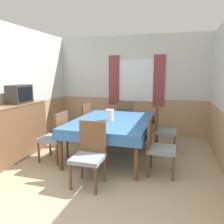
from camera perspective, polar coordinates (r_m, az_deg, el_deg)
wall_back at (r=5.93m, az=4.98°, el=7.03°), size 4.39×0.10×2.60m
wall_left at (r=4.99m, az=-23.86°, el=5.48°), size 0.05×4.38×2.60m
dining_table at (r=4.30m, az=0.13°, el=-3.26°), size 1.48×1.99×0.73m
chair_left_near at (r=4.20m, az=-14.39°, el=-5.91°), size 0.44×0.44×0.93m
chair_head_near at (r=3.27m, az=-5.85°, el=-10.32°), size 0.44×0.44×0.93m
chair_right_far at (r=4.72m, az=12.98°, el=-4.04°), size 0.44×0.44×0.93m
chair_right_near at (r=3.64m, az=11.78°, el=-8.33°), size 0.44×0.44×0.93m
chair_left_far at (r=5.17m, az=-7.97°, el=-2.64°), size 0.44×0.44×0.93m
chair_head_window at (r=5.45m, az=3.67°, el=-1.89°), size 0.44×0.44×0.93m
sideboard at (r=4.63m, az=-23.87°, el=-4.48°), size 0.46×1.42×1.05m
tv at (r=4.62m, az=-23.00°, el=4.31°), size 0.29×0.47×0.36m
vase at (r=4.18m, az=-0.61°, el=-0.79°), size 0.16×0.16×0.21m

